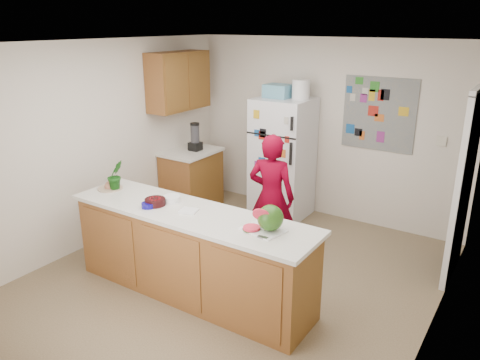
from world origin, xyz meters
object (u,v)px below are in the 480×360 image
Objects in this scene: cherry_bowl at (155,202)px; refrigerator at (282,158)px; person at (271,197)px; watermelon at (270,218)px.

refrigerator is at bearing 86.49° from cherry_bowl.
watermelon is at bearing 107.57° from person.
cherry_bowl is at bearing -93.51° from refrigerator.
refrigerator is 2.45m from cherry_bowl.
person is (0.51, -1.21, -0.10)m from refrigerator.
refrigerator is at bearing 115.90° from watermelon.
person is 1.33m from watermelon.
person is at bearing 118.98° from watermelon.
watermelon is (1.14, -2.34, 0.20)m from refrigerator.
watermelon is at bearing 4.30° from cherry_bowl.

